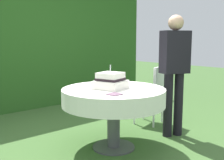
{
  "coord_description": "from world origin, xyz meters",
  "views": [
    {
      "loc": [
        -2.1,
        -2.34,
        1.29
      ],
      "look_at": [
        -0.02,
        0.01,
        0.82
      ],
      "focal_mm": 44.02,
      "sensor_mm": 36.0,
      "label": 1
    }
  ],
  "objects_px": {
    "serving_plate_far": "(142,87)",
    "napkin_stack": "(114,94)",
    "cake_table": "(114,98)",
    "serving_plate_near": "(132,84)",
    "standing_person": "(174,67)",
    "garden_chair": "(154,89)",
    "wedding_cake": "(110,81)"
  },
  "relations": [
    {
      "from": "serving_plate_far",
      "to": "standing_person",
      "type": "xyz_separation_m",
      "value": [
        0.61,
        -0.02,
        0.2
      ]
    },
    {
      "from": "cake_table",
      "to": "garden_chair",
      "type": "distance_m",
      "value": 1.12
    },
    {
      "from": "serving_plate_far",
      "to": "garden_chair",
      "type": "distance_m",
      "value": 0.96
    },
    {
      "from": "wedding_cake",
      "to": "garden_chair",
      "type": "height_order",
      "value": "wedding_cake"
    },
    {
      "from": "cake_table",
      "to": "standing_person",
      "type": "xyz_separation_m",
      "value": [
        0.88,
        -0.21,
        0.32
      ]
    },
    {
      "from": "cake_table",
      "to": "wedding_cake",
      "type": "distance_m",
      "value": 0.2
    },
    {
      "from": "cake_table",
      "to": "serving_plate_far",
      "type": "relative_size",
      "value": 8.68
    },
    {
      "from": "cake_table",
      "to": "serving_plate_far",
      "type": "height_order",
      "value": "serving_plate_far"
    },
    {
      "from": "cake_table",
      "to": "serving_plate_near",
      "type": "xyz_separation_m",
      "value": [
        0.34,
        0.03,
        0.12
      ]
    },
    {
      "from": "wedding_cake",
      "to": "napkin_stack",
      "type": "height_order",
      "value": "wedding_cake"
    },
    {
      "from": "cake_table",
      "to": "serving_plate_near",
      "type": "height_order",
      "value": "serving_plate_near"
    },
    {
      "from": "serving_plate_far",
      "to": "garden_chair",
      "type": "height_order",
      "value": "garden_chair"
    },
    {
      "from": "serving_plate_near",
      "to": "garden_chair",
      "type": "height_order",
      "value": "garden_chair"
    },
    {
      "from": "serving_plate_far",
      "to": "napkin_stack",
      "type": "relative_size",
      "value": 1.05
    },
    {
      "from": "napkin_stack",
      "to": "standing_person",
      "type": "relative_size",
      "value": 0.08
    },
    {
      "from": "serving_plate_far",
      "to": "wedding_cake",
      "type": "bearing_deg",
      "value": 147.39
    },
    {
      "from": "cake_table",
      "to": "napkin_stack",
      "type": "relative_size",
      "value": 9.14
    },
    {
      "from": "cake_table",
      "to": "standing_person",
      "type": "bearing_deg",
      "value": -13.25
    },
    {
      "from": "cake_table",
      "to": "serving_plate_near",
      "type": "bearing_deg",
      "value": 4.32
    },
    {
      "from": "serving_plate_far",
      "to": "napkin_stack",
      "type": "distance_m",
      "value": 0.52
    },
    {
      "from": "serving_plate_near",
      "to": "garden_chair",
      "type": "xyz_separation_m",
      "value": [
        0.75,
        0.28,
        -0.19
      ]
    },
    {
      "from": "standing_person",
      "to": "cake_table",
      "type": "bearing_deg",
      "value": 166.75
    },
    {
      "from": "napkin_stack",
      "to": "garden_chair",
      "type": "distance_m",
      "value": 1.45
    },
    {
      "from": "serving_plate_far",
      "to": "napkin_stack",
      "type": "bearing_deg",
      "value": -169.9
    },
    {
      "from": "serving_plate_near",
      "to": "garden_chair",
      "type": "bearing_deg",
      "value": 20.25
    },
    {
      "from": "napkin_stack",
      "to": "wedding_cake",
      "type": "bearing_deg",
      "value": 55.64
    },
    {
      "from": "wedding_cake",
      "to": "cake_table",
      "type": "bearing_deg",
      "value": -19.96
    },
    {
      "from": "wedding_cake",
      "to": "standing_person",
      "type": "distance_m",
      "value": 0.96
    },
    {
      "from": "cake_table",
      "to": "wedding_cake",
      "type": "relative_size",
      "value": 3.01
    },
    {
      "from": "cake_table",
      "to": "serving_plate_far",
      "type": "distance_m",
      "value": 0.35
    },
    {
      "from": "serving_plate_far",
      "to": "standing_person",
      "type": "distance_m",
      "value": 0.64
    },
    {
      "from": "napkin_stack",
      "to": "cake_table",
      "type": "bearing_deg",
      "value": 49.43
    }
  ]
}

